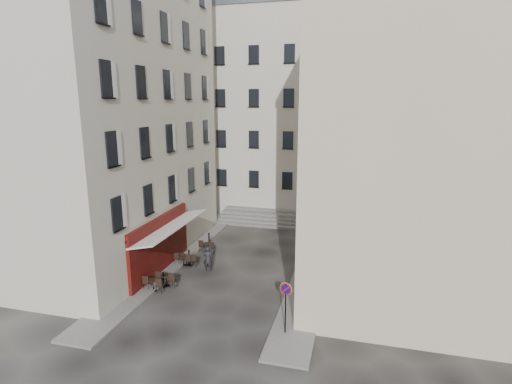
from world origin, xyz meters
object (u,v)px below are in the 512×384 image
(bistro_table_b, at_px, (167,279))
(pedestrian, at_px, (208,259))
(no_parking_sign, at_px, (286,298))
(bistro_table_a, at_px, (154,284))

(bistro_table_b, bearing_deg, pedestrian, 60.03)
(bistro_table_b, bearing_deg, no_parking_sign, -22.45)
(bistro_table_a, xyz_separation_m, bistro_table_b, (0.42, 0.71, 0.00))
(bistro_table_a, bearing_deg, pedestrian, 59.86)
(bistro_table_b, xyz_separation_m, pedestrian, (1.49, 2.58, 0.35))
(no_parking_sign, distance_m, pedestrian, 8.17)
(no_parking_sign, relative_size, bistro_table_a, 2.06)
(no_parking_sign, relative_size, pedestrian, 1.58)
(no_parking_sign, xyz_separation_m, bistro_table_a, (-7.76, 2.32, -1.34))
(bistro_table_a, relative_size, bistro_table_b, 0.99)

